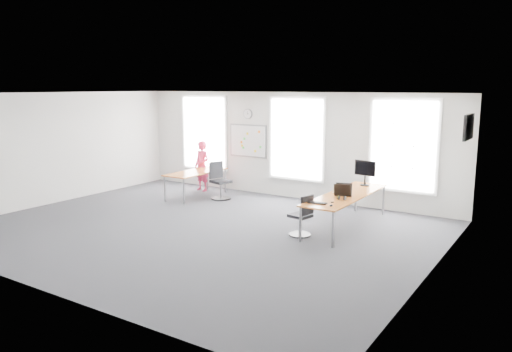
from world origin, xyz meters
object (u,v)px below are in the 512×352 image
Objects in this scene: chair_right at (302,218)px; person at (202,166)px; desk_right at (346,196)px; monitor at (365,171)px; keyboard at (317,203)px; chair_left at (220,183)px; desk_left at (196,174)px; headphones at (341,198)px.

person is at bearing -106.15° from chair_right.
monitor is at bearing 90.57° from desk_right.
keyboard is at bearing 93.62° from chair_right.
chair_right is 0.85× the size of chair_left.
desk_left is 3.27× the size of monitor.
keyboard is (-0.15, -1.18, 0.06)m from desk_right.
headphones is (5.43, -2.02, 0.05)m from person.
keyboard is 2.20× the size of headphones.
desk_right is 0.63m from headphones.
monitor reaches higher than chair_left.
person reaches higher than desk_right.
desk_right is at bearing 86.21° from headphones.
desk_right is 1.23m from monitor.
chair_left is at bearing 169.04° from desk_right.
headphones is at bearing -12.31° from person.
headphones is at bearing 140.12° from chair_right.
monitor is (0.14, 2.34, 0.36)m from keyboard.
person is (-5.29, 1.41, 0.05)m from desk_right.
headphones is 0.29× the size of monitor.
headphones is at bearing -76.02° from monitor.
chair_left is 2.65× the size of keyboard.
headphones is (0.13, -0.61, 0.10)m from desk_right.
chair_left is (-4.17, 0.81, -0.26)m from desk_right.
chair_left is 1.31m from person.
chair_right is 4.13m from chair_left.
desk_right is 3.52× the size of chair_right.
person is (-1.12, 0.60, 0.30)m from chair_left.
desk_left is 5.09× the size of keyboard.
monitor is at bearing 179.27° from chair_right.
chair_left is at bearing -106.05° from chair_right.
desk_right is at bearing 166.98° from chair_right.
chair_left is 1.70× the size of monitor.
chair_right is at bearing -22.25° from desk_left.
keyboard is 0.64m from headphones.
chair_left is at bearing 145.50° from headphones.
desk_left is 1.32× the size of person.
desk_left is at bearing -100.37° from chair_right.
desk_right is at bearing 73.04° from keyboard.
chair_right is (-0.52, -1.13, -0.32)m from desk_right.
monitor is at bearing 76.83° from keyboard.
person is at bearing 78.05° from chair_left.
desk_left is at bearing -54.57° from person.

